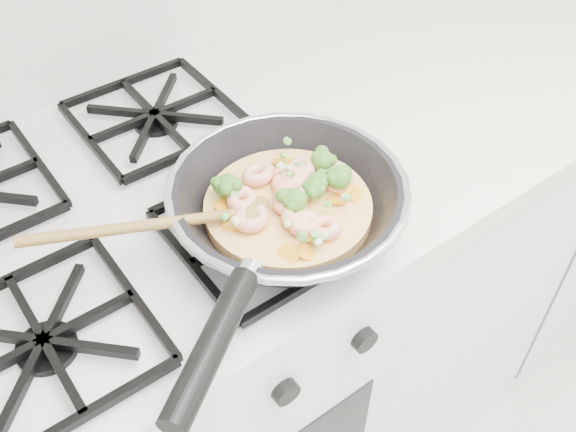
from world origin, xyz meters
TOP-DOWN VIEW (x-y plane):
  - stove at (0.00, 1.70)m, footprint 0.60×0.60m
  - counter_right at (0.80, 1.70)m, footprint 1.00×0.60m
  - skillet at (0.17, 1.53)m, footprint 0.47×0.36m

SIDE VIEW (x-z plane):
  - counter_right at x=0.80m, z-range 0.00..0.90m
  - stove at x=0.00m, z-range 0.00..0.92m
  - skillet at x=0.17m, z-range 0.91..1.01m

